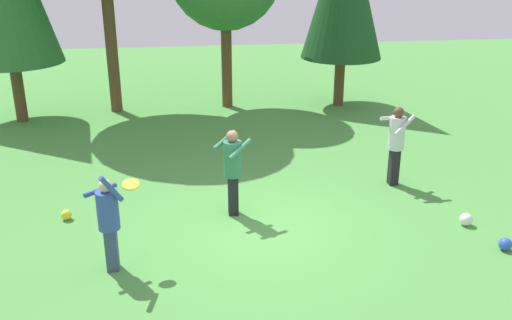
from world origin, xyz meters
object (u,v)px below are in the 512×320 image
ball_yellow (66,215)px  ball_white (466,219)px  person_thrower (109,217)px  frisbee (131,184)px  ball_blue (505,244)px  person_bystander (396,139)px  person_catcher (233,165)px

ball_yellow → ball_white: ball_white is taller
ball_yellow → person_thrower: bearing=-61.4°
frisbee → ball_blue: frisbee is taller
frisbee → ball_white: bearing=4.1°
person_thrower → frisbee: 0.61m
person_bystander → ball_white: bearing=82.7°
frisbee → person_thrower: bearing=-147.6°
person_catcher → person_bystander: person_bystander is taller
frisbee → ball_yellow: size_ratio=1.33×
person_catcher → person_bystander: size_ratio=0.98×
person_bystander → ball_blue: size_ratio=7.64×
frisbee → ball_white: frisbee is taller
person_bystander → ball_white: size_ratio=7.25×
person_catcher → ball_yellow: (-3.17, 0.18, -0.91)m
person_thrower → person_bystander: size_ratio=0.99×
ball_yellow → ball_blue: bearing=-16.2°
ball_blue → ball_white: (-0.23, 0.96, 0.01)m
ball_yellow → ball_white: size_ratio=0.85×
ball_yellow → ball_white: bearing=-9.6°
person_thrower → person_bystander: person_bystander is taller
frisbee → ball_blue: 6.38m
person_thrower → person_catcher: bearing=6.9°
person_catcher → person_thrower: bearing=-1.3°
person_thrower → person_bystander: bearing=-6.9°
person_bystander → ball_yellow: size_ratio=8.58×
frisbee → person_catcher: bearing=40.6°
person_bystander → ball_yellow: (-6.76, -0.80, -0.93)m
person_catcher → person_bystander: 3.72m
person_catcher → ball_yellow: person_catcher is taller
person_catcher → ball_yellow: 3.30m
frisbee → ball_yellow: (-1.41, 1.69, -1.27)m
person_thrower → ball_white: 6.45m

